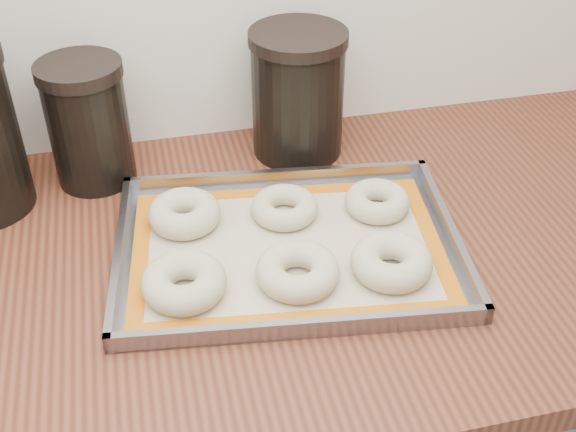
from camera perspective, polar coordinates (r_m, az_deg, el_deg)
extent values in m
cube|color=brown|center=(0.99, -7.93, -4.33)|extent=(3.06, 0.68, 0.04)
cube|color=gray|center=(0.98, 0.00, -2.70)|extent=(0.50, 0.39, 0.00)
cube|color=gray|center=(1.10, -0.87, 3.09)|extent=(0.46, 0.07, 0.02)
cube|color=gray|center=(0.86, 1.14, -8.86)|extent=(0.46, 0.07, 0.02)
cube|color=gray|center=(0.98, -13.18, -2.95)|extent=(0.05, 0.33, 0.02)
cube|color=gray|center=(1.02, 12.70, -1.24)|extent=(0.05, 0.33, 0.02)
cube|color=#C6B793|center=(0.98, 0.00, -2.58)|extent=(0.45, 0.34, 0.00)
cube|color=#C2620C|center=(1.09, -0.74, 1.96)|extent=(0.42, 0.07, 0.00)
cube|color=#C2620C|center=(0.88, 0.92, -8.04)|extent=(0.42, 0.07, 0.00)
cube|color=#C2620C|center=(0.98, -11.62, -3.24)|extent=(0.05, 0.25, 0.00)
cube|color=#C2620C|center=(1.02, 11.24, -1.72)|extent=(0.05, 0.25, 0.00)
torus|color=#C2B696|center=(0.91, -8.23, -5.21)|extent=(0.14, 0.14, 0.04)
torus|color=#C2B696|center=(0.92, 0.77, -4.37)|extent=(0.13, 0.13, 0.04)
torus|color=#C2B696|center=(0.94, 8.18, -3.59)|extent=(0.11, 0.11, 0.04)
torus|color=#C2B696|center=(1.02, -8.19, 0.21)|extent=(0.11, 0.11, 0.04)
torus|color=#C2B696|center=(1.03, -0.29, 0.69)|extent=(0.11, 0.11, 0.03)
torus|color=#C2B696|center=(1.05, 7.06, 1.16)|extent=(0.12, 0.12, 0.03)
cylinder|color=black|center=(1.12, -15.42, 6.65)|extent=(0.12, 0.12, 0.17)
cylinder|color=black|center=(1.08, -16.25, 11.03)|extent=(0.12, 0.12, 0.02)
cylinder|color=black|center=(1.15, 0.77, 9.24)|extent=(0.14, 0.14, 0.19)
cylinder|color=black|center=(1.11, 0.82, 13.91)|extent=(0.15, 0.15, 0.02)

